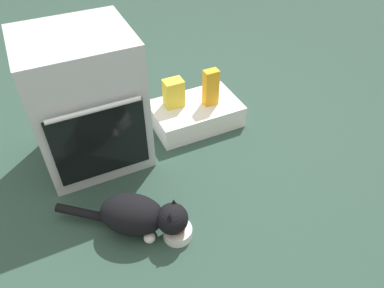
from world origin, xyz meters
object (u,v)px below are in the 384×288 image
at_px(pantry_cabinet, 196,114).
at_px(snack_bag, 174,93).
at_px(juice_carton, 211,88).
at_px(oven, 86,102).
at_px(cat, 140,215).
at_px(food_bowl, 178,231).

bearing_deg(pantry_cabinet, snack_bag, 155.69).
distance_m(juice_carton, snack_bag, 0.23).
bearing_deg(oven, snack_bag, 7.34).
bearing_deg(cat, snack_bag, 91.47).
distance_m(pantry_cabinet, juice_carton, 0.22).
bearing_deg(snack_bag, food_bowl, -112.42).
xyz_separation_m(pantry_cabinet, juice_carton, (0.09, -0.03, 0.19)).
height_order(food_bowl, cat, cat).
bearing_deg(pantry_cabinet, oven, -178.90).
height_order(food_bowl, snack_bag, snack_bag).
bearing_deg(juice_carton, pantry_cabinet, 163.06).
bearing_deg(snack_bag, oven, -172.66).
bearing_deg(cat, food_bowl, -0.00).
xyz_separation_m(pantry_cabinet, cat, (-0.61, -0.65, 0.04)).
bearing_deg(juice_carton, cat, -138.35).
height_order(pantry_cabinet, cat, cat).
height_order(oven, juice_carton, oven).
xyz_separation_m(pantry_cabinet, food_bowl, (-0.46, -0.76, -0.04)).
relative_size(pantry_cabinet, juice_carton, 2.34).
xyz_separation_m(food_bowl, snack_bag, (0.34, 0.81, 0.21)).
height_order(cat, snack_bag, snack_bag).
distance_m(pantry_cabinet, food_bowl, 0.89).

